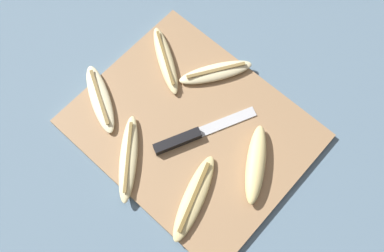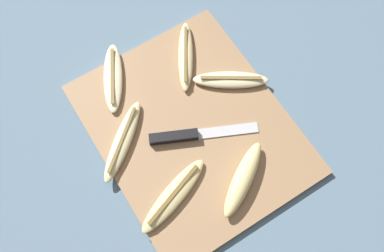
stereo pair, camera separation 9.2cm
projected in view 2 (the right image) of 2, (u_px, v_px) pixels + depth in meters
The scene contains 9 objects.
ground_plane at pixel (192, 130), 0.94m from camera, with size 4.00×4.00×0.00m, color slate.
cutting_board at pixel (192, 129), 0.93m from camera, with size 0.46×0.37×0.01m.
knife at pixel (183, 135), 0.91m from camera, with size 0.11×0.21×0.02m.
banana_golden_short at pixel (243, 179), 0.87m from camera, with size 0.12×0.16×0.03m.
banana_spotted_left at pixel (173, 195), 0.87m from camera, with size 0.10×0.18×0.02m.
banana_cream_curved at pixel (231, 80), 0.96m from camera, with size 0.12×0.16×0.02m.
banana_pale_long at pixel (113, 78), 0.96m from camera, with size 0.16×0.11×0.02m.
banana_soft_right at pixel (123, 141), 0.91m from camera, with size 0.14×0.16×0.02m.
banana_ripe_center at pixel (186, 56), 0.98m from camera, with size 0.16×0.12×0.02m.
Camera 2 is at (0.29, -0.18, 0.88)m, focal length 42.00 mm.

